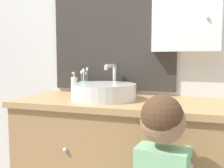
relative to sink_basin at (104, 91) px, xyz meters
name	(u,v)px	position (x,y,z in m)	size (l,w,h in m)	color
wall_back	(145,37)	(0.19, 0.31, 0.35)	(3.20, 0.18, 2.50)	silver
sink_basin	(104,91)	(0.00, 0.00, 0.00)	(0.40, 0.45, 0.21)	silver
toothbrush_holder	(85,87)	(-0.21, 0.19, 0.00)	(0.07, 0.07, 0.19)	#66B27F
soap_dispenser	(74,85)	(-0.30, 0.20, 0.01)	(0.05, 0.05, 0.15)	white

